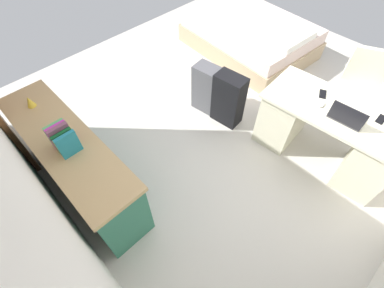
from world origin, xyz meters
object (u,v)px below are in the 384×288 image
office_chair (356,95)px  bed (250,36)px  cell_phone_near_laptop (381,119)px  figurine_small (30,102)px  computer_mouse (321,104)px  credenza (76,164)px  cell_phone_by_mouse (323,94)px  suitcase_black (228,100)px  laptop (347,117)px  desk (326,133)px  suitcase_spare_grey (208,89)px

office_chair → bed: office_chair is taller
cell_phone_near_laptop → figurine_small: (2.42, 2.29, 0.10)m
computer_mouse → figurine_small: size_ratio=0.91×
credenza → cell_phone_by_mouse: 2.58m
suitcase_black → laptop: 1.30m
suitcase_black → laptop: bearing=-175.6°
desk → credenza: size_ratio=0.83×
office_chair → bed: (1.86, -0.38, -0.18)m
laptop → computer_mouse: (0.26, -0.02, -0.03)m
bed → laptop: 2.41m
laptop → cell_phone_near_laptop: size_ratio=2.40×
desk → suitcase_black: desk is taller
credenza → computer_mouse: credenza is taller
office_chair → computer_mouse: size_ratio=9.40×
office_chair → laptop: size_ratio=2.88×
cell_phone_near_laptop → laptop: bearing=46.2°
suitcase_black → suitcase_spare_grey: bearing=-2.3°
office_chair → cell_phone_near_laptop: (-0.38, 0.60, 0.31)m
suitcase_spare_grey → cell_phone_near_laptop: bearing=-171.7°
credenza → cell_phone_near_laptop: size_ratio=13.24×
desk → computer_mouse: 0.40m
bed → figurine_small: figurine_small is taller
suitcase_black → laptop: (-1.20, -0.23, 0.43)m
laptop → computer_mouse: laptop is taller
desk → office_chair: office_chair is taller
desk → figurine_small: 3.02m
office_chair → suitcase_black: (1.06, 1.08, -0.08)m
suitcase_black → suitcase_spare_grey: size_ratio=1.06×
desk → credenza: 2.61m
suitcase_black → suitcase_spare_grey: suitcase_black is taller
computer_mouse → credenza: bearing=52.5°
laptop → cell_phone_near_laptop: 0.35m
suitcase_spare_grey → laptop: bearing=-178.4°
suitcase_spare_grey → laptop: 1.61m
desk → bed: 2.23m
office_chair → desk: bearing=93.6°
office_chair → laptop: (-0.14, 0.86, 0.35)m
suitcase_spare_grey → cell_phone_by_mouse: size_ratio=4.70×
cell_phone_near_laptop → cell_phone_by_mouse: (0.57, 0.07, 0.00)m
desk → suitcase_spare_grey: 1.47m
credenza → bed: credenza is taller
suitcase_spare_grey → figurine_small: 1.97m
laptop → cell_phone_by_mouse: (0.33, -0.18, -0.04)m
laptop → computer_mouse: bearing=-4.7°
bed → computer_mouse: size_ratio=19.97×
credenza → cell_phone_near_laptop: bearing=-128.8°
office_chair → cell_phone_near_laptop: size_ratio=6.91×
suitcase_black → figurine_small: size_ratio=6.15×
suitcase_spare_grey → suitcase_black: bearing=176.4°
cell_phone_near_laptop → office_chair: bearing=-58.8°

